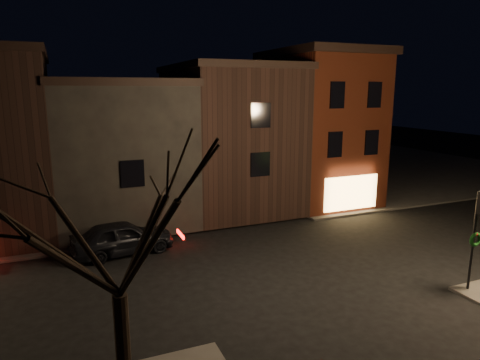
% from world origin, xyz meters
% --- Properties ---
extents(ground, '(120.00, 120.00, 0.00)m').
position_xyz_m(ground, '(0.00, 0.00, 0.00)').
color(ground, black).
rests_on(ground, ground).
extents(sidewalk_far_right, '(30.00, 30.00, 0.12)m').
position_xyz_m(sidewalk_far_right, '(20.00, 20.00, 0.06)').
color(sidewalk_far_right, '#2D2B28').
rests_on(sidewalk_far_right, ground).
extents(corner_building, '(6.50, 8.50, 10.50)m').
position_xyz_m(corner_building, '(8.00, 9.47, 5.40)').
color(corner_building, '#501C0E').
rests_on(corner_building, ground).
extents(row_building_a, '(7.30, 10.30, 9.40)m').
position_xyz_m(row_building_a, '(1.50, 10.50, 4.83)').
color(row_building_a, black).
rests_on(row_building_a, ground).
extents(row_building_b, '(7.80, 10.30, 8.40)m').
position_xyz_m(row_building_b, '(-5.75, 10.50, 4.33)').
color(row_building_b, black).
rests_on(row_building_b, ground).
extents(traffic_signal, '(0.58, 0.38, 4.05)m').
position_xyz_m(traffic_signal, '(5.60, -5.51, 2.81)').
color(traffic_signal, black).
rests_on(traffic_signal, sidewalk_near_right).
extents(bare_tree_left, '(5.60, 5.60, 7.50)m').
position_xyz_m(bare_tree_left, '(-8.00, -7.00, 5.43)').
color(bare_tree_left, black).
rests_on(bare_tree_left, sidewalk_near_left).
extents(parked_car_a, '(5.10, 2.57, 1.67)m').
position_xyz_m(parked_car_a, '(-6.59, 4.11, 0.83)').
color(parked_car_a, black).
rests_on(parked_car_a, ground).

